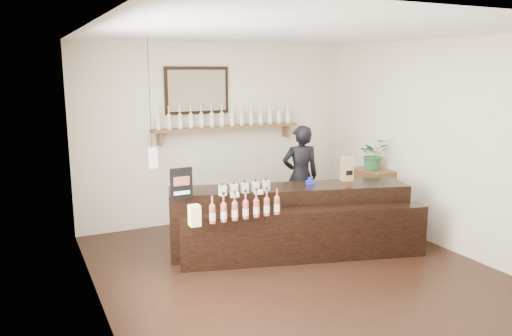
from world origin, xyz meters
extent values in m
plane|color=black|center=(0.00, 0.00, 0.00)|extent=(5.00, 5.00, 0.00)
plane|color=beige|center=(0.00, 2.50, 1.40)|extent=(4.50, 0.00, 4.50)
plane|color=beige|center=(0.00, -2.50, 1.40)|extent=(4.50, 0.00, 4.50)
plane|color=beige|center=(-2.25, 0.00, 1.40)|extent=(0.00, 5.00, 5.00)
plane|color=beige|center=(2.25, 0.00, 1.40)|extent=(0.00, 5.00, 5.00)
plane|color=white|center=(0.00, 0.00, 2.80)|extent=(5.00, 5.00, 0.00)
cube|color=brown|center=(0.10, 2.37, 1.50)|extent=(2.40, 0.25, 0.04)
cube|color=brown|center=(-0.98, 2.40, 1.38)|extent=(0.04, 0.20, 0.20)
cube|color=brown|center=(1.18, 2.40, 1.38)|extent=(0.04, 0.20, 0.20)
cube|color=black|center=(-0.35, 2.47, 2.08)|extent=(1.02, 0.04, 0.72)
cube|color=#4C4531|center=(-0.35, 2.44, 2.08)|extent=(0.92, 0.01, 0.62)
cube|color=white|center=(-1.30, 1.60, 1.25)|extent=(0.12, 0.12, 0.28)
cylinder|color=black|center=(-1.30, 1.60, 2.09)|extent=(0.01, 0.01, 1.41)
cylinder|color=beige|center=(-1.00, 2.37, 1.62)|extent=(0.07, 0.07, 0.20)
cone|color=beige|center=(-1.00, 2.37, 1.75)|extent=(0.07, 0.07, 0.05)
cylinder|color=beige|center=(-1.00, 2.37, 1.81)|extent=(0.02, 0.02, 0.07)
cylinder|color=yellow|center=(-1.00, 2.37, 1.86)|extent=(0.03, 0.03, 0.02)
cylinder|color=white|center=(-1.00, 2.37, 1.60)|extent=(0.07, 0.07, 0.09)
cylinder|color=beige|center=(-0.83, 2.37, 1.62)|extent=(0.07, 0.07, 0.20)
cone|color=beige|center=(-0.83, 2.37, 1.75)|extent=(0.07, 0.07, 0.05)
cylinder|color=beige|center=(-0.83, 2.37, 1.81)|extent=(0.02, 0.02, 0.07)
cylinder|color=yellow|center=(-0.83, 2.37, 1.86)|extent=(0.03, 0.03, 0.02)
cylinder|color=white|center=(-0.83, 2.37, 1.60)|extent=(0.07, 0.07, 0.09)
cylinder|color=beige|center=(-0.66, 2.37, 1.62)|extent=(0.07, 0.07, 0.20)
cone|color=beige|center=(-0.66, 2.37, 1.75)|extent=(0.07, 0.07, 0.05)
cylinder|color=beige|center=(-0.66, 2.37, 1.81)|extent=(0.02, 0.02, 0.07)
cylinder|color=yellow|center=(-0.66, 2.37, 1.86)|extent=(0.03, 0.03, 0.02)
cylinder|color=white|center=(-0.66, 2.37, 1.60)|extent=(0.07, 0.07, 0.09)
cylinder|color=beige|center=(-0.49, 2.37, 1.62)|extent=(0.07, 0.07, 0.20)
cone|color=beige|center=(-0.49, 2.37, 1.75)|extent=(0.07, 0.07, 0.05)
cylinder|color=beige|center=(-0.49, 2.37, 1.81)|extent=(0.02, 0.02, 0.07)
cylinder|color=yellow|center=(-0.49, 2.37, 1.86)|extent=(0.03, 0.03, 0.02)
cylinder|color=white|center=(-0.49, 2.37, 1.60)|extent=(0.07, 0.07, 0.09)
cylinder|color=beige|center=(-0.32, 2.37, 1.62)|extent=(0.07, 0.07, 0.20)
cone|color=beige|center=(-0.32, 2.37, 1.75)|extent=(0.07, 0.07, 0.05)
cylinder|color=beige|center=(-0.32, 2.37, 1.81)|extent=(0.02, 0.02, 0.07)
cylinder|color=yellow|center=(-0.32, 2.37, 1.86)|extent=(0.03, 0.03, 0.02)
cylinder|color=white|center=(-0.32, 2.37, 1.60)|extent=(0.07, 0.07, 0.09)
cylinder|color=beige|center=(-0.15, 2.37, 1.62)|extent=(0.07, 0.07, 0.20)
cone|color=beige|center=(-0.15, 2.37, 1.75)|extent=(0.07, 0.07, 0.05)
cylinder|color=beige|center=(-0.15, 2.37, 1.81)|extent=(0.02, 0.02, 0.07)
cylinder|color=yellow|center=(-0.15, 2.37, 1.86)|extent=(0.03, 0.03, 0.02)
cylinder|color=white|center=(-0.15, 2.37, 1.60)|extent=(0.07, 0.07, 0.09)
cylinder|color=beige|center=(0.02, 2.37, 1.62)|extent=(0.07, 0.07, 0.20)
cone|color=beige|center=(0.02, 2.37, 1.75)|extent=(0.07, 0.07, 0.05)
cylinder|color=beige|center=(0.02, 2.37, 1.81)|extent=(0.02, 0.02, 0.07)
cylinder|color=yellow|center=(0.02, 2.37, 1.86)|extent=(0.03, 0.03, 0.02)
cylinder|color=white|center=(0.02, 2.37, 1.60)|extent=(0.07, 0.07, 0.09)
cylinder|color=beige|center=(0.18, 2.37, 1.62)|extent=(0.07, 0.07, 0.20)
cone|color=beige|center=(0.18, 2.37, 1.75)|extent=(0.07, 0.07, 0.05)
cylinder|color=beige|center=(0.18, 2.37, 1.81)|extent=(0.02, 0.02, 0.07)
cylinder|color=yellow|center=(0.18, 2.37, 1.86)|extent=(0.03, 0.03, 0.02)
cylinder|color=white|center=(0.18, 2.37, 1.60)|extent=(0.07, 0.07, 0.09)
cylinder|color=beige|center=(0.35, 2.37, 1.62)|extent=(0.07, 0.07, 0.20)
cone|color=beige|center=(0.35, 2.37, 1.75)|extent=(0.07, 0.07, 0.05)
cylinder|color=beige|center=(0.35, 2.37, 1.81)|extent=(0.02, 0.02, 0.07)
cylinder|color=yellow|center=(0.35, 2.37, 1.86)|extent=(0.03, 0.03, 0.02)
cylinder|color=white|center=(0.35, 2.37, 1.60)|extent=(0.07, 0.07, 0.09)
cylinder|color=beige|center=(0.52, 2.37, 1.62)|extent=(0.07, 0.07, 0.20)
cone|color=beige|center=(0.52, 2.37, 1.75)|extent=(0.07, 0.07, 0.05)
cylinder|color=beige|center=(0.52, 2.37, 1.81)|extent=(0.02, 0.02, 0.07)
cylinder|color=yellow|center=(0.52, 2.37, 1.86)|extent=(0.03, 0.03, 0.02)
cylinder|color=white|center=(0.52, 2.37, 1.60)|extent=(0.07, 0.07, 0.09)
cylinder|color=beige|center=(0.69, 2.37, 1.62)|extent=(0.07, 0.07, 0.20)
cone|color=beige|center=(0.69, 2.37, 1.75)|extent=(0.07, 0.07, 0.05)
cylinder|color=beige|center=(0.69, 2.37, 1.81)|extent=(0.02, 0.02, 0.07)
cylinder|color=yellow|center=(0.69, 2.37, 1.86)|extent=(0.03, 0.03, 0.02)
cylinder|color=white|center=(0.69, 2.37, 1.60)|extent=(0.07, 0.07, 0.09)
cylinder|color=beige|center=(0.86, 2.37, 1.62)|extent=(0.07, 0.07, 0.20)
cone|color=beige|center=(0.86, 2.37, 1.75)|extent=(0.07, 0.07, 0.05)
cylinder|color=beige|center=(0.86, 2.37, 1.81)|extent=(0.02, 0.02, 0.07)
cylinder|color=yellow|center=(0.86, 2.37, 1.86)|extent=(0.03, 0.03, 0.02)
cylinder|color=white|center=(0.86, 2.37, 1.60)|extent=(0.07, 0.07, 0.09)
cylinder|color=beige|center=(1.03, 2.37, 1.62)|extent=(0.07, 0.07, 0.20)
cone|color=beige|center=(1.03, 2.37, 1.75)|extent=(0.07, 0.07, 0.05)
cylinder|color=beige|center=(1.03, 2.37, 1.81)|extent=(0.02, 0.02, 0.07)
cylinder|color=yellow|center=(1.03, 2.37, 1.86)|extent=(0.03, 0.03, 0.02)
cylinder|color=white|center=(1.03, 2.37, 1.60)|extent=(0.07, 0.07, 0.09)
cylinder|color=beige|center=(1.20, 2.37, 1.62)|extent=(0.07, 0.07, 0.20)
cone|color=beige|center=(1.20, 2.37, 1.75)|extent=(0.07, 0.07, 0.05)
cylinder|color=beige|center=(1.20, 2.37, 1.81)|extent=(0.02, 0.02, 0.07)
cylinder|color=yellow|center=(1.20, 2.37, 1.86)|extent=(0.03, 0.03, 0.02)
cylinder|color=white|center=(1.20, 2.37, 1.60)|extent=(0.07, 0.07, 0.09)
cube|color=black|center=(0.30, 0.70, 0.44)|extent=(3.20, 1.41, 0.88)
cube|color=black|center=(0.30, 0.28, 0.34)|extent=(3.12, 1.14, 0.67)
cube|color=white|center=(-0.59, 0.50, 0.91)|extent=(0.10, 0.04, 0.05)
cube|color=white|center=(-0.26, 0.50, 0.91)|extent=(0.10, 0.04, 0.05)
cube|color=#FBF399|center=(-1.17, 0.28, 0.73)|extent=(0.12, 0.12, 0.12)
cube|color=#FBF399|center=(-1.17, 0.28, 0.85)|extent=(0.12, 0.12, 0.12)
cube|color=beige|center=(-0.68, 0.65, 0.94)|extent=(0.08, 0.08, 0.13)
cube|color=beige|center=(-0.68, 0.61, 0.94)|extent=(0.07, 0.00, 0.06)
cylinder|color=black|center=(-0.68, 0.65, 1.02)|extent=(0.02, 0.02, 0.03)
cube|color=beige|center=(-0.53, 0.65, 0.94)|extent=(0.08, 0.08, 0.13)
cube|color=beige|center=(-0.53, 0.61, 0.94)|extent=(0.07, 0.00, 0.06)
cylinder|color=black|center=(-0.53, 0.65, 1.02)|extent=(0.02, 0.02, 0.03)
cube|color=beige|center=(-0.38, 0.65, 0.94)|extent=(0.08, 0.08, 0.13)
cube|color=beige|center=(-0.38, 0.61, 0.94)|extent=(0.07, 0.00, 0.06)
cylinder|color=black|center=(-0.38, 0.65, 1.02)|extent=(0.02, 0.02, 0.03)
cube|color=beige|center=(-0.23, 0.65, 0.94)|extent=(0.08, 0.08, 0.13)
cube|color=beige|center=(-0.23, 0.61, 0.94)|extent=(0.07, 0.00, 0.06)
cylinder|color=black|center=(-0.23, 0.65, 1.02)|extent=(0.02, 0.02, 0.03)
cube|color=beige|center=(-0.08, 0.65, 0.94)|extent=(0.08, 0.08, 0.13)
cube|color=beige|center=(-0.08, 0.61, 0.94)|extent=(0.07, 0.00, 0.06)
cylinder|color=black|center=(-0.08, 0.65, 1.02)|extent=(0.02, 0.02, 0.03)
cylinder|color=#B7533E|center=(-0.96, 0.28, 0.77)|extent=(0.07, 0.07, 0.20)
cone|color=#B7533E|center=(-0.96, 0.28, 0.90)|extent=(0.07, 0.07, 0.05)
cylinder|color=#B7533E|center=(-0.96, 0.28, 0.96)|extent=(0.02, 0.02, 0.07)
cylinder|color=black|center=(-0.96, 0.28, 1.01)|extent=(0.03, 0.03, 0.02)
cylinder|color=white|center=(-0.96, 0.28, 0.75)|extent=(0.07, 0.07, 0.09)
cylinder|color=#B7533E|center=(-0.82, 0.28, 0.77)|extent=(0.07, 0.07, 0.20)
cone|color=#B7533E|center=(-0.82, 0.28, 0.90)|extent=(0.07, 0.07, 0.05)
cylinder|color=#B7533E|center=(-0.82, 0.28, 0.96)|extent=(0.02, 0.02, 0.07)
cylinder|color=black|center=(-0.82, 0.28, 1.01)|extent=(0.03, 0.03, 0.02)
cylinder|color=white|center=(-0.82, 0.28, 0.75)|extent=(0.07, 0.07, 0.09)
cylinder|color=#B7533E|center=(-0.68, 0.28, 0.77)|extent=(0.07, 0.07, 0.20)
cone|color=#B7533E|center=(-0.68, 0.28, 0.90)|extent=(0.07, 0.07, 0.05)
cylinder|color=#B7533E|center=(-0.68, 0.28, 0.96)|extent=(0.02, 0.02, 0.07)
cylinder|color=black|center=(-0.68, 0.28, 1.01)|extent=(0.03, 0.03, 0.02)
cylinder|color=white|center=(-0.68, 0.28, 0.75)|extent=(0.07, 0.07, 0.09)
cylinder|color=#B7533E|center=(-0.54, 0.28, 0.77)|extent=(0.07, 0.07, 0.20)
cone|color=#B7533E|center=(-0.54, 0.28, 0.90)|extent=(0.07, 0.07, 0.05)
cylinder|color=#B7533E|center=(-0.54, 0.28, 0.96)|extent=(0.02, 0.02, 0.07)
cylinder|color=black|center=(-0.54, 0.28, 1.01)|extent=(0.03, 0.03, 0.02)
cylinder|color=white|center=(-0.54, 0.28, 0.75)|extent=(0.07, 0.07, 0.09)
cylinder|color=#B7533E|center=(-0.40, 0.28, 0.77)|extent=(0.07, 0.07, 0.20)
cone|color=#B7533E|center=(-0.40, 0.28, 0.90)|extent=(0.07, 0.07, 0.05)
cylinder|color=#B7533E|center=(-0.40, 0.28, 0.96)|extent=(0.02, 0.02, 0.07)
cylinder|color=black|center=(-0.40, 0.28, 1.01)|extent=(0.03, 0.03, 0.02)
cylinder|color=white|center=(-0.40, 0.28, 0.75)|extent=(0.07, 0.07, 0.09)
cylinder|color=#B7533E|center=(-0.26, 0.28, 0.77)|extent=(0.07, 0.07, 0.20)
cone|color=#B7533E|center=(-0.26, 0.28, 0.90)|extent=(0.07, 0.07, 0.05)
cylinder|color=#B7533E|center=(-0.26, 0.28, 0.96)|extent=(0.02, 0.02, 0.07)
cylinder|color=black|center=(-0.26, 0.28, 1.01)|extent=(0.03, 0.03, 0.02)
cylinder|color=white|center=(-0.26, 0.28, 0.75)|extent=(0.07, 0.07, 0.09)
cylinder|color=#B7533E|center=(-0.12, 0.28, 0.77)|extent=(0.07, 0.07, 0.20)
cone|color=#B7533E|center=(-0.12, 0.28, 0.90)|extent=(0.07, 0.07, 0.05)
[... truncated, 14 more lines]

